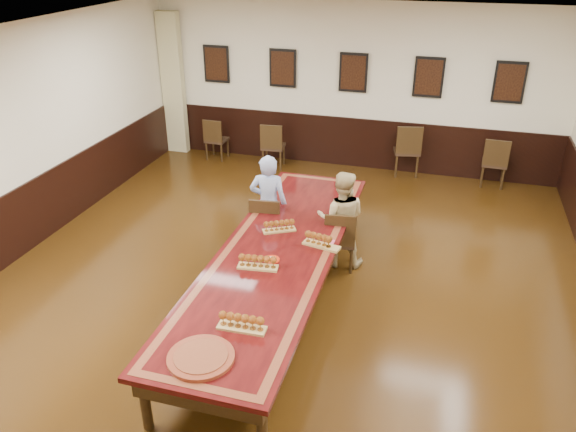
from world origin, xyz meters
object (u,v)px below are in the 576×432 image
(spare_chair_a, at_px, (217,138))
(person_man, at_px, (268,204))
(person_woman, at_px, (341,219))
(spare_chair_d, at_px, (495,161))
(conference_table, at_px, (277,261))
(spare_chair_b, at_px, (273,145))
(carved_platter, at_px, (201,357))
(spare_chair_c, at_px, (407,149))
(chair_man, at_px, (267,224))
(chair_woman, at_px, (340,238))

(spare_chair_a, distance_m, person_man, 4.03)
(person_man, height_order, person_woman, person_man)
(spare_chair_d, relative_size, conference_table, 0.19)
(spare_chair_d, relative_size, person_woman, 0.67)
(spare_chair_a, bearing_deg, conference_table, 121.97)
(spare_chair_a, distance_m, person_woman, 4.78)
(spare_chair_a, relative_size, person_man, 0.58)
(spare_chair_b, bearing_deg, carved_platter, 95.55)
(spare_chair_b, height_order, spare_chair_c, spare_chair_c)
(chair_man, height_order, spare_chair_d, spare_chair_d)
(spare_chair_b, distance_m, person_man, 3.36)
(spare_chair_b, xyz_separation_m, conference_table, (1.46, -4.48, 0.14))
(spare_chair_d, bearing_deg, spare_chair_c, -0.94)
(chair_woman, relative_size, person_woman, 0.64)
(person_man, xyz_separation_m, carved_platter, (0.43, -3.33, 0.02))
(person_woman, bearing_deg, person_man, -13.18)
(chair_woman, height_order, carved_platter, chair_woman)
(spare_chair_b, height_order, spare_chair_d, spare_chair_d)
(spare_chair_c, distance_m, carved_platter, 7.03)
(spare_chair_b, xyz_separation_m, spare_chair_d, (4.23, 0.26, 0.01))
(carved_platter, bearing_deg, chair_man, 97.36)
(person_man, bearing_deg, person_woman, 168.64)
(person_man, relative_size, person_woman, 1.06)
(spare_chair_c, bearing_deg, chair_man, 53.94)
(chair_woman, xyz_separation_m, conference_table, (-0.59, -1.08, 0.16))
(spare_chair_a, height_order, spare_chair_d, spare_chair_d)
(chair_man, height_order, chair_woman, chair_man)
(spare_chair_d, bearing_deg, person_man, 49.34)
(spare_chair_a, height_order, person_man, person_man)
(chair_woman, bearing_deg, person_man, -17.96)
(spare_chair_c, distance_m, conference_table, 4.98)
(chair_man, height_order, conference_table, chair_man)
(spare_chair_b, bearing_deg, spare_chair_d, 177.21)
(person_woman, bearing_deg, spare_chair_c, -107.33)
(spare_chair_b, relative_size, person_woman, 0.66)
(person_woman, height_order, carved_platter, person_woman)
(person_woman, xyz_separation_m, carved_platter, (-0.66, -3.25, 0.07))
(spare_chair_b, distance_m, spare_chair_d, 4.24)
(chair_woman, bearing_deg, conference_table, 52.96)
(spare_chair_b, relative_size, spare_chair_d, 0.99)
(spare_chair_a, relative_size, spare_chair_d, 0.92)
(chair_man, xyz_separation_m, spare_chair_d, (3.28, 3.57, 0.00))
(chair_man, height_order, carved_platter, chair_man)
(spare_chair_c, relative_size, carved_platter, 1.30)
(conference_table, relative_size, carved_platter, 6.32)
(chair_man, relative_size, spare_chair_d, 0.99)
(chair_man, xyz_separation_m, spare_chair_c, (1.65, 3.68, 0.05))
(spare_chair_d, bearing_deg, chair_woman, 61.94)
(chair_woman, bearing_deg, carved_platter, 69.39)
(spare_chair_a, relative_size, spare_chair_c, 0.85)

